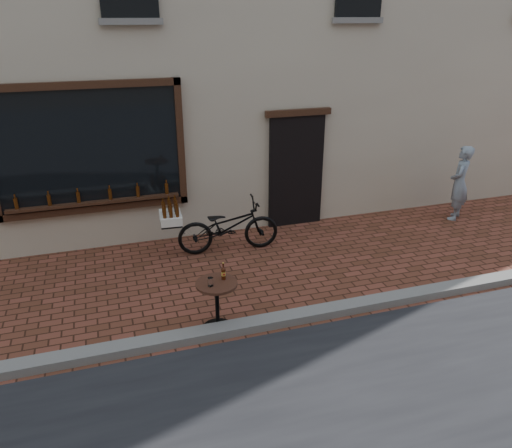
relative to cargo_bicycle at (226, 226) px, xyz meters
name	(u,v)px	position (x,y,z in m)	size (l,w,h in m)	color
ground	(258,337)	(-0.27, -2.65, -0.49)	(90.00, 90.00, 0.00)	#542B1B
kerb	(253,325)	(-0.27, -2.45, -0.43)	(90.00, 0.25, 0.12)	slate
cargo_bicycle	(226,226)	(0.00, 0.00, 0.00)	(2.12, 0.76, 1.02)	black
bistro_table	(217,296)	(-0.72, -2.30, 0.02)	(0.56, 0.56, 0.96)	black
pedestrian	(459,183)	(4.93, 0.05, 0.29)	(0.56, 0.37, 1.55)	gray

